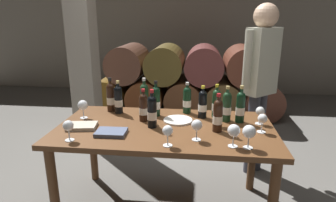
{
  "coord_description": "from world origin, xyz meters",
  "views": [
    {
      "loc": [
        0.26,
        -2.09,
        1.59
      ],
      "look_at": [
        0.0,
        0.2,
        0.91
      ],
      "focal_mm": 30.58,
      "sensor_mm": 36.0,
      "label": 1
    }
  ],
  "objects_px": {
    "serving_plate": "(178,120)",
    "sommelier_presenting": "(261,75)",
    "wine_bottle_5": "(111,97)",
    "wine_glass_3": "(260,112)",
    "wine_glass_4": "(262,119)",
    "wine_glass_5": "(197,126)",
    "wine_bottle_3": "(227,106)",
    "wine_bottle_8": "(216,103)",
    "wine_glass_8": "(168,131)",
    "wine_bottle_9": "(143,107)",
    "wine_bottle_0": "(118,99)",
    "wine_glass_0": "(68,126)",
    "wine_bottle_4": "(203,104)",
    "wine_glass_1": "(217,113)",
    "wine_bottle_2": "(240,107)",
    "wine_glass_7": "(83,106)",
    "wine_glass_6": "(249,132)",
    "wine_bottle_11": "(187,100)",
    "wine_bottle_7": "(218,115)",
    "wine_bottle_1": "(152,111)",
    "leather_ledger": "(82,126)",
    "wine_bottle_10": "(156,101)",
    "wine_glass_2": "(234,131)",
    "tasting_notebook": "(111,132)",
    "wine_bottle_6": "(144,98)",
    "dining_table": "(165,137)"
  },
  "relations": [
    {
      "from": "tasting_notebook",
      "to": "wine_bottle_10",
      "type": "bearing_deg",
      "value": 57.63
    },
    {
      "from": "serving_plate",
      "to": "sommelier_presenting",
      "type": "xyz_separation_m",
      "value": [
        0.76,
        0.62,
        0.28
      ]
    },
    {
      "from": "dining_table",
      "to": "wine_glass_2",
      "type": "xyz_separation_m",
      "value": [
        0.49,
        -0.31,
        0.2
      ]
    },
    {
      "from": "wine_bottle_0",
      "to": "wine_bottle_9",
      "type": "bearing_deg",
      "value": -33.51
    },
    {
      "from": "wine_bottle_8",
      "to": "wine_glass_4",
      "type": "xyz_separation_m",
      "value": [
        0.32,
        -0.31,
        -0.02
      ]
    },
    {
      "from": "wine_bottle_10",
      "to": "wine_glass_2",
      "type": "bearing_deg",
      "value": -42.67
    },
    {
      "from": "wine_glass_4",
      "to": "wine_bottle_5",
      "type": "bearing_deg",
      "value": 163.97
    },
    {
      "from": "dining_table",
      "to": "wine_bottle_3",
      "type": "relative_size",
      "value": 5.7
    },
    {
      "from": "wine_bottle_10",
      "to": "wine_bottle_5",
      "type": "bearing_deg",
      "value": 169.44
    },
    {
      "from": "wine_bottle_7",
      "to": "tasting_notebook",
      "type": "distance_m",
      "value": 0.8
    },
    {
      "from": "wine_glass_4",
      "to": "wine_glass_6",
      "type": "height_order",
      "value": "wine_glass_6"
    },
    {
      "from": "dining_table",
      "to": "wine_bottle_11",
      "type": "bearing_deg",
      "value": 66.53
    },
    {
      "from": "wine_bottle_3",
      "to": "wine_glass_0",
      "type": "bearing_deg",
      "value": -155.17
    },
    {
      "from": "wine_bottle_0",
      "to": "wine_glass_1",
      "type": "bearing_deg",
      "value": -14.46
    },
    {
      "from": "wine_bottle_4",
      "to": "wine_glass_4",
      "type": "relative_size",
      "value": 1.93
    },
    {
      "from": "serving_plate",
      "to": "wine_bottle_7",
      "type": "bearing_deg",
      "value": -30.59
    },
    {
      "from": "wine_bottle_2",
      "to": "wine_glass_7",
      "type": "height_order",
      "value": "wine_bottle_2"
    },
    {
      "from": "wine_bottle_2",
      "to": "wine_bottle_10",
      "type": "height_order",
      "value": "wine_bottle_10"
    },
    {
      "from": "wine_glass_1",
      "to": "wine_bottle_1",
      "type": "bearing_deg",
      "value": -170.74
    },
    {
      "from": "wine_bottle_11",
      "to": "wine_glass_3",
      "type": "distance_m",
      "value": 0.63
    },
    {
      "from": "wine_bottle_6",
      "to": "wine_bottle_7",
      "type": "relative_size",
      "value": 1.08
    },
    {
      "from": "sommelier_presenting",
      "to": "wine_glass_3",
      "type": "bearing_deg",
      "value": -99.55
    },
    {
      "from": "wine_bottle_5",
      "to": "wine_bottle_9",
      "type": "relative_size",
      "value": 1.14
    },
    {
      "from": "wine_bottle_0",
      "to": "wine_glass_0",
      "type": "xyz_separation_m",
      "value": [
        -0.18,
        -0.62,
        -0.02
      ]
    },
    {
      "from": "wine_bottle_1",
      "to": "wine_glass_6",
      "type": "distance_m",
      "value": 0.75
    },
    {
      "from": "sommelier_presenting",
      "to": "wine_bottle_5",
      "type": "bearing_deg",
      "value": -162.94
    },
    {
      "from": "wine_bottle_2",
      "to": "wine_bottle_3",
      "type": "relative_size",
      "value": 1.03
    },
    {
      "from": "wine_bottle_4",
      "to": "wine_glass_1",
      "type": "relative_size",
      "value": 1.88
    },
    {
      "from": "wine_bottle_3",
      "to": "leather_ledger",
      "type": "bearing_deg",
      "value": -166.04
    },
    {
      "from": "wine_bottle_1",
      "to": "leather_ledger",
      "type": "distance_m",
      "value": 0.56
    },
    {
      "from": "wine_bottle_8",
      "to": "wine_glass_8",
      "type": "bearing_deg",
      "value": -119.16
    },
    {
      "from": "wine_glass_6",
      "to": "wine_bottle_11",
      "type": "bearing_deg",
      "value": 122.88
    },
    {
      "from": "wine_glass_5",
      "to": "serving_plate",
      "type": "distance_m",
      "value": 0.41
    },
    {
      "from": "wine_bottle_1",
      "to": "wine_glass_3",
      "type": "bearing_deg",
      "value": 10.94
    },
    {
      "from": "wine_bottle_8",
      "to": "wine_glass_1",
      "type": "bearing_deg",
      "value": -90.0
    },
    {
      "from": "wine_bottle_3",
      "to": "wine_glass_1",
      "type": "bearing_deg",
      "value": -124.09
    },
    {
      "from": "wine_bottle_4",
      "to": "wine_bottle_5",
      "type": "relative_size",
      "value": 0.9
    },
    {
      "from": "wine_bottle_2",
      "to": "tasting_notebook",
      "type": "bearing_deg",
      "value": -159.24
    },
    {
      "from": "wine_glass_5",
      "to": "wine_bottle_3",
      "type": "bearing_deg",
      "value": 60.03
    },
    {
      "from": "wine_bottle_5",
      "to": "wine_glass_3",
      "type": "distance_m",
      "value": 1.3
    },
    {
      "from": "wine_bottle_1",
      "to": "wine_bottle_0",
      "type": "bearing_deg",
      "value": 139.38
    },
    {
      "from": "wine_bottle_4",
      "to": "serving_plate",
      "type": "height_order",
      "value": "wine_bottle_4"
    },
    {
      "from": "wine_bottle_2",
      "to": "wine_glass_5",
      "type": "distance_m",
      "value": 0.53
    },
    {
      "from": "wine_bottle_5",
      "to": "tasting_notebook",
      "type": "distance_m",
      "value": 0.56
    },
    {
      "from": "wine_glass_3",
      "to": "wine_glass_8",
      "type": "distance_m",
      "value": 0.84
    },
    {
      "from": "wine_bottle_4",
      "to": "wine_glass_6",
      "type": "height_order",
      "value": "wine_bottle_4"
    },
    {
      "from": "wine_bottle_0",
      "to": "wine_bottle_10",
      "type": "distance_m",
      "value": 0.34
    },
    {
      "from": "wine_glass_1",
      "to": "wine_bottle_7",
      "type": "bearing_deg",
      "value": -92.23
    },
    {
      "from": "wine_bottle_9",
      "to": "wine_glass_8",
      "type": "height_order",
      "value": "wine_bottle_9"
    },
    {
      "from": "wine_glass_3",
      "to": "leather_ledger",
      "type": "height_order",
      "value": "wine_glass_3"
    }
  ]
}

